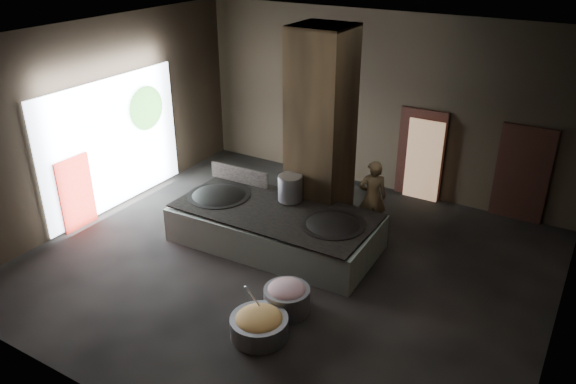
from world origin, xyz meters
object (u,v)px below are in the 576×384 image
Objects in this scene: cook at (372,197)px; veg_basin at (259,327)px; wok_left at (219,198)px; wok_right at (333,228)px; meat_basin at (287,300)px; hearth_platform at (275,228)px; stock_pot at (290,188)px.

veg_basin is at bearing 56.94° from cook.
wok_right is (2.80, 0.10, 0.00)m from wok_left.
wok_right is at bearing 92.21° from meat_basin.
wok_left is at bearing 179.98° from hearth_platform.
hearth_platform is 0.93m from stock_pot.
veg_basin is 0.84m from meat_basin.
veg_basin is (2.83, -2.67, -0.57)m from wok_left.
meat_basin is (0.04, 0.83, 0.05)m from veg_basin.
hearth_platform is 7.67× the size of stock_pot.
veg_basin is (-0.18, -4.27, -0.68)m from cook.
veg_basin is (1.38, -2.72, -0.20)m from hearth_platform.
cook is 2.07× the size of meat_basin.
stock_pot is 1.84m from cook.
wok_left is at bearing 147.50° from meat_basin.
stock_pot is 3.65m from veg_basin.
cook is 3.50m from meat_basin.
stock_pot is 0.58× the size of veg_basin.
wok_right reaches higher than meat_basin.
meat_basin is at bearing -60.52° from stock_pot.
cook is (0.22, 1.51, 0.11)m from wok_right.
hearth_platform is 2.36m from meat_basin.
wok_left reaches higher than meat_basin.
wok_right is 2.82m from veg_basin.
wok_right is at bearing 2.05° from wok_left.
wok_left is 2.42× the size of stock_pot.
wok_right is at bearing -21.04° from stock_pot.
veg_basin is (0.03, -2.77, -0.57)m from wok_right.
cook reaches higher than hearth_platform.
wok_left is 3.93m from veg_basin.
cook is (3.02, 1.61, 0.11)m from wok_left.
veg_basin is at bearing -65.04° from hearth_platform.
hearth_platform is 2.53× the size of cook.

